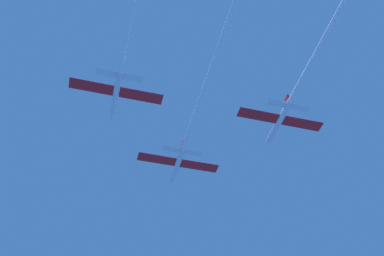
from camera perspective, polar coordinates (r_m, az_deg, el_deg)
jet_lead at (r=96.21m, az=0.10°, el=0.76°), size 18.70×53.32×3.10m
jet_left_wing at (r=85.72m, az=-8.22°, el=10.64°), size 18.70×50.76×3.10m
jet_right_wing at (r=91.07m, az=14.30°, el=7.32°), size 18.70×55.22×3.10m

